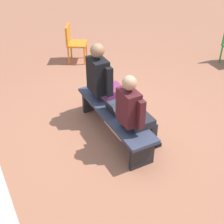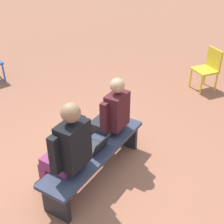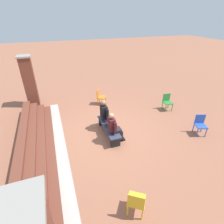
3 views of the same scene
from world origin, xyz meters
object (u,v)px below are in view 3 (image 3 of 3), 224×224
object	(u,v)px
plastic_chair_far_left	(167,101)
plastic_chair_foreground	(200,124)
person_student	(114,127)
laptop	(108,125)
person_adult	(106,114)
plastic_chair_mid_courtyard	(136,202)
bench	(109,128)
plastic_chair_near_bench_right	(100,96)

from	to	relation	value
plastic_chair_far_left	plastic_chair_foreground	distance (m)	2.26
person_student	laptop	bearing A→B (deg)	9.25
person_adult	plastic_chair_foreground	world-z (taller)	person_adult
plastic_chair_far_left	plastic_chair_mid_courtyard	xyz separation A→B (m)	(-4.43, 4.01, 0.00)
plastic_chair_far_left	person_adult	bearing A→B (deg)	100.00
bench	plastic_chair_foreground	size ratio (longest dim) A/B	2.14
plastic_chair_foreground	plastic_chair_near_bench_right	world-z (taller)	same
laptop	plastic_chair_far_left	world-z (taller)	plastic_chair_far_left
person_adult	person_student	bearing A→B (deg)	179.66
person_student	person_adult	world-z (taller)	person_adult
person_student	laptop	distance (m)	0.51
bench	laptop	bearing A→B (deg)	105.62
plastic_chair_near_bench_right	person_student	bearing A→B (deg)	172.73
bench	plastic_chair_near_bench_right	bearing A→B (deg)	-9.71
person_adult	plastic_chair_foreground	xyz separation A→B (m)	(-1.64, -3.50, -0.25)
plastic_chair_far_left	plastic_chair_foreground	xyz separation A→B (m)	(-2.26, -0.01, 0.00)
bench	person_student	world-z (taller)	person_student
laptop	bench	bearing A→B (deg)	-74.38
plastic_chair_mid_courtyard	laptop	bearing A→B (deg)	-7.35
laptop	plastic_chair_far_left	bearing A→B (deg)	-73.09
plastic_chair_foreground	plastic_chair_near_bench_right	bearing A→B (deg)	37.51
bench	plastic_chair_far_left	distance (m)	3.73
person_student	plastic_chair_near_bench_right	bearing A→B (deg)	-7.27
laptop	plastic_chair_foreground	world-z (taller)	plastic_chair_foreground
laptop	plastic_chair_mid_courtyard	xyz separation A→B (m)	(-3.34, 0.43, -0.02)
laptop	person_adult	bearing A→B (deg)	-9.82
laptop	plastic_chair_foreground	distance (m)	3.77
plastic_chair_near_bench_right	plastic_chair_foreground	bearing A→B (deg)	-142.49
plastic_chair_near_bench_right	person_adult	bearing A→B (deg)	170.05
person_student	plastic_chair_mid_courtyard	bearing A→B (deg)	170.00
plastic_chair_mid_courtyard	bench	bearing A→B (deg)	-7.54
person_adult	plastic_chair_far_left	xyz separation A→B (m)	(0.62, -3.49, -0.25)
laptop	plastic_chair_mid_courtyard	world-z (taller)	plastic_chair_mid_courtyard
bench	person_student	distance (m)	0.58
person_student	plastic_chair_foreground	world-z (taller)	person_student
plastic_chair_near_bench_right	plastic_chair_mid_courtyard	xyz separation A→B (m)	(-6.19, 0.93, 0.00)
plastic_chair_near_bench_right	plastic_chair_mid_courtyard	size ratio (longest dim) A/B	1.00
person_student	plastic_chair_mid_courtyard	xyz separation A→B (m)	(-2.87, 0.51, -0.21)
plastic_chair_near_bench_right	plastic_chair_mid_courtyard	distance (m)	6.26
bench	plastic_chair_foreground	world-z (taller)	plastic_chair_foreground
bench	person_student	bearing A→B (deg)	-172.26
person_adult	plastic_chair_foreground	bearing A→B (deg)	-115.12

